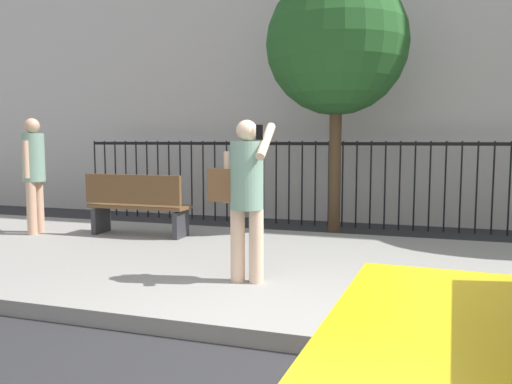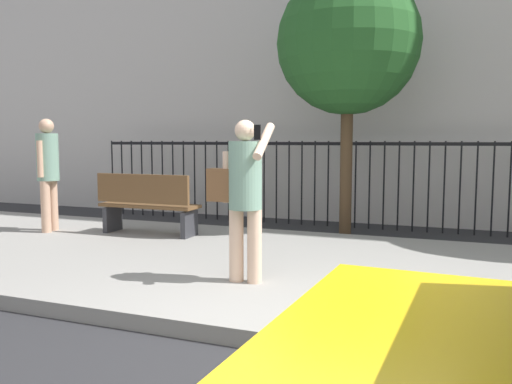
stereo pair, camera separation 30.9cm
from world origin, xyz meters
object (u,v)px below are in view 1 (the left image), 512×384
(pedestrian_walking, at_px, (34,168))
(street_bench, at_px, (137,204))
(street_tree_near, at_px, (337,45))
(pedestrian_on_phone, at_px, (244,189))

(pedestrian_walking, distance_m, street_bench, 1.75)
(street_bench, distance_m, street_tree_near, 4.12)
(pedestrian_on_phone, distance_m, street_tree_near, 4.24)
(pedestrian_on_phone, xyz_separation_m, street_tree_near, (0.30, 3.69, 2.05))
(pedestrian_walking, bearing_deg, street_tree_near, 25.32)
(pedestrian_on_phone, relative_size, street_tree_near, 0.38)
(pedestrian_on_phone, relative_size, street_bench, 1.04)
(street_bench, bearing_deg, pedestrian_on_phone, -38.42)
(street_tree_near, bearing_deg, pedestrian_walking, -154.68)
(street_bench, xyz_separation_m, street_tree_near, (2.73, 1.77, 2.52))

